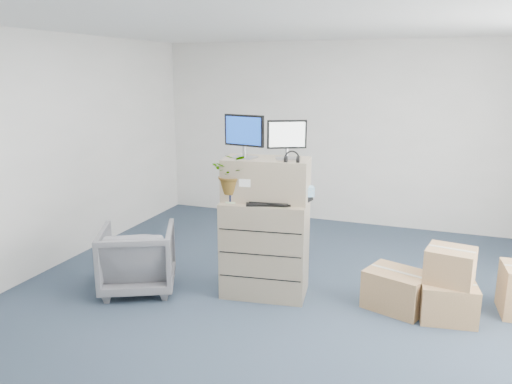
{
  "coord_description": "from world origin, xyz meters",
  "views": [
    {
      "loc": [
        1.34,
        -4.17,
        2.36
      ],
      "look_at": [
        -0.35,
        0.4,
        1.17
      ],
      "focal_mm": 35.0,
      "sensor_mm": 36.0,
      "label": 1
    }
  ],
  "objects_px": {
    "office_chair": "(138,255)",
    "keyboard": "(268,203)",
    "monitor_left": "(244,134)",
    "monitor_right": "(287,137)",
    "potted_plant": "(232,179)",
    "water_bottle": "(276,188)",
    "filing_cabinet_lower": "(265,248)"
  },
  "relations": [
    {
      "from": "monitor_right",
      "to": "office_chair",
      "type": "xyz_separation_m",
      "value": [
        -1.54,
        -0.47,
        -1.3
      ]
    },
    {
      "from": "monitor_left",
      "to": "filing_cabinet_lower",
      "type": "bearing_deg",
      "value": 13.16
    },
    {
      "from": "monitor_right",
      "to": "potted_plant",
      "type": "bearing_deg",
      "value": 174.9
    },
    {
      "from": "filing_cabinet_lower",
      "to": "potted_plant",
      "type": "height_order",
      "value": "potted_plant"
    },
    {
      "from": "office_chair",
      "to": "keyboard",
      "type": "bearing_deg",
      "value": 164.67
    },
    {
      "from": "water_bottle",
      "to": "monitor_right",
      "type": "bearing_deg",
      "value": 8.95
    },
    {
      "from": "office_chair",
      "to": "water_bottle",
      "type": "bearing_deg",
      "value": 171.03
    },
    {
      "from": "monitor_left",
      "to": "keyboard",
      "type": "relative_size",
      "value": 1.01
    },
    {
      "from": "monitor_left",
      "to": "water_bottle",
      "type": "xyz_separation_m",
      "value": [
        0.33,
        0.07,
        -0.56
      ]
    },
    {
      "from": "monitor_right",
      "to": "office_chair",
      "type": "bearing_deg",
      "value": 170.39
    },
    {
      "from": "monitor_right",
      "to": "office_chair",
      "type": "height_order",
      "value": "monitor_right"
    },
    {
      "from": "monitor_left",
      "to": "monitor_right",
      "type": "height_order",
      "value": "monitor_left"
    },
    {
      "from": "water_bottle",
      "to": "potted_plant",
      "type": "xyz_separation_m",
      "value": [
        -0.42,
        -0.19,
        0.1
      ]
    },
    {
      "from": "filing_cabinet_lower",
      "to": "water_bottle",
      "type": "height_order",
      "value": "water_bottle"
    },
    {
      "from": "monitor_left",
      "to": "office_chair",
      "type": "bearing_deg",
      "value": -151.75
    },
    {
      "from": "monitor_left",
      "to": "monitor_right",
      "type": "relative_size",
      "value": 1.13
    },
    {
      "from": "keyboard",
      "to": "potted_plant",
      "type": "relative_size",
      "value": 0.93
    },
    {
      "from": "monitor_right",
      "to": "water_bottle",
      "type": "bearing_deg",
      "value": 162.49
    },
    {
      "from": "monitor_left",
      "to": "potted_plant",
      "type": "distance_m",
      "value": 0.48
    },
    {
      "from": "monitor_right",
      "to": "keyboard",
      "type": "distance_m",
      "value": 0.69
    },
    {
      "from": "filing_cabinet_lower",
      "to": "water_bottle",
      "type": "distance_m",
      "value": 0.66
    },
    {
      "from": "monitor_left",
      "to": "monitor_right",
      "type": "bearing_deg",
      "value": 20.66
    },
    {
      "from": "monitor_left",
      "to": "water_bottle",
      "type": "height_order",
      "value": "monitor_left"
    },
    {
      "from": "monitor_left",
      "to": "keyboard",
      "type": "height_order",
      "value": "monitor_left"
    },
    {
      "from": "potted_plant",
      "to": "office_chair",
      "type": "distance_m",
      "value": 1.37
    },
    {
      "from": "keyboard",
      "to": "office_chair",
      "type": "relative_size",
      "value": 0.57
    },
    {
      "from": "monitor_right",
      "to": "water_bottle",
      "type": "height_order",
      "value": "monitor_right"
    },
    {
      "from": "monitor_left",
      "to": "keyboard",
      "type": "distance_m",
      "value": 0.75
    },
    {
      "from": "monitor_left",
      "to": "water_bottle",
      "type": "distance_m",
      "value": 0.65
    },
    {
      "from": "filing_cabinet_lower",
      "to": "potted_plant",
      "type": "bearing_deg",
      "value": -165.12
    },
    {
      "from": "monitor_left",
      "to": "monitor_right",
      "type": "xyz_separation_m",
      "value": [
        0.43,
        0.09,
        -0.03
      ]
    },
    {
      "from": "water_bottle",
      "to": "potted_plant",
      "type": "height_order",
      "value": "potted_plant"
    }
  ]
}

